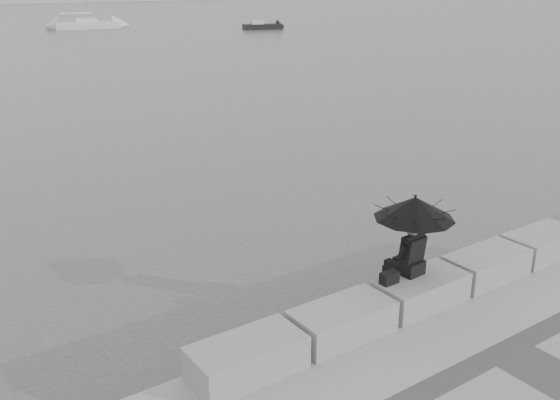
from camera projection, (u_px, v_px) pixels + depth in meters
ground at (398, 319)px, 10.95m from camera, size 360.00×360.00×0.00m
stone_block_far_left at (247, 358)px, 8.52m from camera, size 1.60×0.80×0.50m
stone_block_left at (342, 321)px, 9.43m from camera, size 1.60×0.80×0.50m
stone_block_centre at (420, 291)px, 10.35m from camera, size 1.60×0.80×0.50m
stone_block_right at (486, 265)px, 11.27m from camera, size 1.60×0.80×0.50m
stone_block_far_right at (542, 244)px, 12.18m from camera, size 1.60×0.80×0.50m
seated_person at (415, 216)px, 10.05m from camera, size 1.32×1.32×1.39m
bag at (389, 278)px, 10.04m from camera, size 0.30×0.17×0.19m
sailboat_right at (86, 24)px, 73.38m from camera, size 7.43×3.62×12.90m
small_motorboat at (263, 26)px, 72.63m from camera, size 4.78×2.93×1.10m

